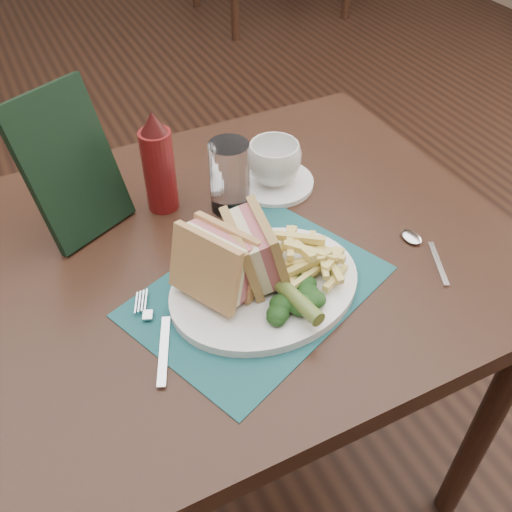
{
  "coord_description": "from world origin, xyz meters",
  "views": [
    {
      "loc": [
        -0.29,
        -1.15,
        1.38
      ],
      "look_at": [
        -0.01,
        -0.59,
        0.8
      ],
      "focal_mm": 40.0,
      "sensor_mm": 36.0,
      "label": 1
    }
  ],
  "objects_px": {
    "sandwich_half_b": "(242,252)",
    "drinking_glass": "(230,177)",
    "table_main": "(242,375)",
    "ketchup_bottle": "(158,162)",
    "placemat": "(258,291)",
    "sandwich_half_a": "(205,272)",
    "saucer": "(274,182)",
    "coffee_cup": "(274,163)",
    "plate": "(265,286)",
    "check_presenter": "(70,166)"
  },
  "relations": [
    {
      "from": "placemat",
      "to": "drinking_glass",
      "type": "distance_m",
      "value": 0.22
    },
    {
      "from": "coffee_cup",
      "to": "drinking_glass",
      "type": "relative_size",
      "value": 0.76
    },
    {
      "from": "plate",
      "to": "sandwich_half_a",
      "type": "relative_size",
      "value": 2.63
    },
    {
      "from": "table_main",
      "to": "coffee_cup",
      "type": "bearing_deg",
      "value": 42.42
    },
    {
      "from": "placemat",
      "to": "sandwich_half_a",
      "type": "height_order",
      "value": "sandwich_half_a"
    },
    {
      "from": "coffee_cup",
      "to": "table_main",
      "type": "bearing_deg",
      "value": -137.58
    },
    {
      "from": "plate",
      "to": "ketchup_bottle",
      "type": "xyz_separation_m",
      "value": [
        -0.07,
        0.27,
        0.08
      ]
    },
    {
      "from": "sandwich_half_b",
      "to": "plate",
      "type": "bearing_deg",
      "value": -31.61
    },
    {
      "from": "plate",
      "to": "coffee_cup",
      "type": "distance_m",
      "value": 0.28
    },
    {
      "from": "table_main",
      "to": "plate",
      "type": "xyz_separation_m",
      "value": [
        -0.01,
        -0.12,
        0.38
      ]
    },
    {
      "from": "table_main",
      "to": "placemat",
      "type": "bearing_deg",
      "value": -99.84
    },
    {
      "from": "table_main",
      "to": "ketchup_bottle",
      "type": "relative_size",
      "value": 4.84
    },
    {
      "from": "table_main",
      "to": "saucer",
      "type": "xyz_separation_m",
      "value": [
        0.13,
        0.12,
        0.38
      ]
    },
    {
      "from": "table_main",
      "to": "drinking_glass",
      "type": "height_order",
      "value": "drinking_glass"
    },
    {
      "from": "table_main",
      "to": "ketchup_bottle",
      "type": "xyz_separation_m",
      "value": [
        -0.08,
        0.15,
        0.47
      ]
    },
    {
      "from": "plate",
      "to": "sandwich_half_b",
      "type": "distance_m",
      "value": 0.07
    },
    {
      "from": "saucer",
      "to": "coffee_cup",
      "type": "height_order",
      "value": "coffee_cup"
    },
    {
      "from": "sandwich_half_b",
      "to": "coffee_cup",
      "type": "distance_m",
      "value": 0.27
    },
    {
      "from": "saucer",
      "to": "check_presenter",
      "type": "bearing_deg",
      "value": 173.37
    },
    {
      "from": "placemat",
      "to": "sandwich_half_b",
      "type": "xyz_separation_m",
      "value": [
        -0.02,
        0.02,
        0.07
      ]
    },
    {
      "from": "saucer",
      "to": "check_presenter",
      "type": "xyz_separation_m",
      "value": [
        -0.35,
        0.04,
        0.12
      ]
    },
    {
      "from": "placemat",
      "to": "sandwich_half_a",
      "type": "distance_m",
      "value": 0.11
    },
    {
      "from": "table_main",
      "to": "saucer",
      "type": "distance_m",
      "value": 0.42
    },
    {
      "from": "sandwich_half_b",
      "to": "saucer",
      "type": "distance_m",
      "value": 0.28
    },
    {
      "from": "saucer",
      "to": "sandwich_half_a",
      "type": "bearing_deg",
      "value": -135.01
    },
    {
      "from": "sandwich_half_a",
      "to": "ketchup_bottle",
      "type": "bearing_deg",
      "value": 57.33
    },
    {
      "from": "sandwich_half_a",
      "to": "coffee_cup",
      "type": "bearing_deg",
      "value": 17.77
    },
    {
      "from": "plate",
      "to": "check_presenter",
      "type": "relative_size",
      "value": 1.2
    },
    {
      "from": "drinking_glass",
      "to": "plate",
      "type": "bearing_deg",
      "value": -100.6
    },
    {
      "from": "check_presenter",
      "to": "sandwich_half_a",
      "type": "bearing_deg",
      "value": -93.16
    },
    {
      "from": "sandwich_half_a",
      "to": "table_main",
      "type": "bearing_deg",
      "value": 20.75
    },
    {
      "from": "plate",
      "to": "coffee_cup",
      "type": "xyz_separation_m",
      "value": [
        0.14,
        0.24,
        0.04
      ]
    },
    {
      "from": "table_main",
      "to": "sandwich_half_a",
      "type": "xyz_separation_m",
      "value": [
        -0.1,
        -0.11,
        0.45
      ]
    },
    {
      "from": "sandwich_half_b",
      "to": "drinking_glass",
      "type": "relative_size",
      "value": 0.86
    },
    {
      "from": "placemat",
      "to": "coffee_cup",
      "type": "height_order",
      "value": "coffee_cup"
    },
    {
      "from": "placemat",
      "to": "plate",
      "type": "distance_m",
      "value": 0.01
    },
    {
      "from": "sandwich_half_b",
      "to": "ketchup_bottle",
      "type": "relative_size",
      "value": 0.6
    },
    {
      "from": "saucer",
      "to": "ketchup_bottle",
      "type": "bearing_deg",
      "value": 171.86
    },
    {
      "from": "coffee_cup",
      "to": "ketchup_bottle",
      "type": "height_order",
      "value": "ketchup_bottle"
    },
    {
      "from": "saucer",
      "to": "coffee_cup",
      "type": "bearing_deg",
      "value": 0.0
    },
    {
      "from": "sandwich_half_b",
      "to": "coffee_cup",
      "type": "bearing_deg",
      "value": 61.22
    },
    {
      "from": "placemat",
      "to": "sandwich_half_b",
      "type": "distance_m",
      "value": 0.08
    },
    {
      "from": "saucer",
      "to": "drinking_glass",
      "type": "relative_size",
      "value": 1.15
    },
    {
      "from": "table_main",
      "to": "sandwich_half_a",
      "type": "relative_size",
      "value": 7.89
    },
    {
      "from": "sandwich_half_b",
      "to": "saucer",
      "type": "height_order",
      "value": "sandwich_half_b"
    },
    {
      "from": "table_main",
      "to": "check_presenter",
      "type": "xyz_separation_m",
      "value": [
        -0.22,
        0.16,
        0.5
      ]
    },
    {
      "from": "placemat",
      "to": "sandwich_half_a",
      "type": "bearing_deg",
      "value": 177.11
    },
    {
      "from": "sandwich_half_a",
      "to": "saucer",
      "type": "relative_size",
      "value": 0.76
    },
    {
      "from": "sandwich_half_b",
      "to": "drinking_glass",
      "type": "distance_m",
      "value": 0.2
    },
    {
      "from": "sandwich_half_a",
      "to": "drinking_glass",
      "type": "distance_m",
      "value": 0.24
    }
  ]
}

